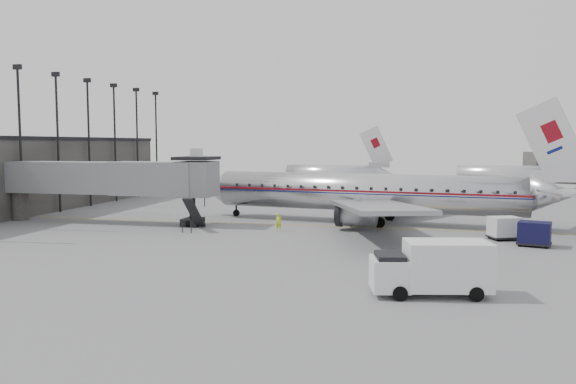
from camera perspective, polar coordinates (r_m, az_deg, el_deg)
name	(u,v)px	position (r m, az deg, el deg)	size (l,w,h in m)	color
ground	(282,236)	(46.25, -0.63, -4.45)	(160.00, 160.00, 0.00)	slate
terminal	(8,175)	(70.38, -26.57, 1.55)	(12.00, 46.00, 8.00)	#34312F
apron_line	(329,226)	(51.51, 4.17, -3.48)	(0.15, 60.00, 0.01)	gold
jet_bridge	(119,179)	(55.32, -16.76, 1.25)	(21.00, 6.20, 7.10)	slate
floodlight_masts	(74,136)	(68.85, -20.92, 5.31)	(0.90, 42.25, 15.25)	black
distant_aircraft_near	(333,174)	(87.40, 4.58, 1.80)	(16.39, 3.20, 10.26)	silver
distant_aircraft_mid	(506,175)	(91.55, 21.29, 1.62)	(16.39, 3.20, 10.26)	silver
airliner	(373,193)	(53.63, 8.59, -0.07)	(36.36, 33.48, 11.54)	silver
service_van	(432,267)	(29.05, 14.41, -7.40)	(6.13, 3.33, 2.73)	silver
baggage_cart_navy	(534,233)	(45.22, 23.74, -3.85)	(2.71, 2.34, 1.81)	black
baggage_cart_white	(504,228)	(47.39, 21.13, -3.39)	(2.76, 2.45, 1.80)	silver
ramp_worker	(279,222)	(48.48, -0.96, -3.07)	(0.57, 0.38, 1.57)	#B4DD1A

